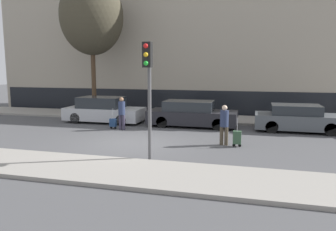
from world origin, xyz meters
name	(u,v)px	position (x,y,z in m)	size (l,w,h in m)	color
ground_plane	(131,143)	(0.00, 0.00, 0.00)	(80.00, 80.00, 0.00)	#4C4C4F
sidewalk_near	(86,168)	(0.00, -3.75, 0.06)	(28.00, 2.50, 0.12)	gray
sidewalk_far	(173,117)	(0.00, 7.00, 0.06)	(28.00, 3.00, 0.12)	gray
building_facade	(186,34)	(0.00, 10.91, 5.44)	(28.00, 3.47, 10.91)	#A89E8C
parked_car_0	(104,111)	(-3.46, 4.56, 0.67)	(4.47, 1.83, 1.45)	#B7BABF
parked_car_1	(192,114)	(1.66, 4.58, 0.64)	(4.68, 1.88, 1.36)	black
parked_car_2	(298,119)	(6.98, 4.56, 0.62)	(4.17, 1.83, 1.31)	#4C5156
pedestrian_left	(122,111)	(-1.54, 2.68, 0.93)	(0.35, 0.34, 1.65)	#383347
trolley_left	(113,123)	(-2.08, 2.79, 0.32)	(0.34, 0.29, 1.06)	navy
pedestrian_right	(224,123)	(3.75, 0.67, 0.92)	(0.34, 0.34, 1.63)	#4C4233
trolley_right	(237,137)	(4.28, 0.53, 0.37)	(0.34, 0.29, 1.17)	#335138
traffic_light	(148,78)	(1.57, -2.36, 2.78)	(0.28, 0.47, 3.91)	#515154
parked_bicycle	(193,111)	(1.29, 6.87, 0.49)	(1.77, 0.06, 0.96)	black
bare_tree_near_crossing	(92,16)	(-5.09, 6.58, 6.25)	(3.92, 3.92, 8.55)	#4C3826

